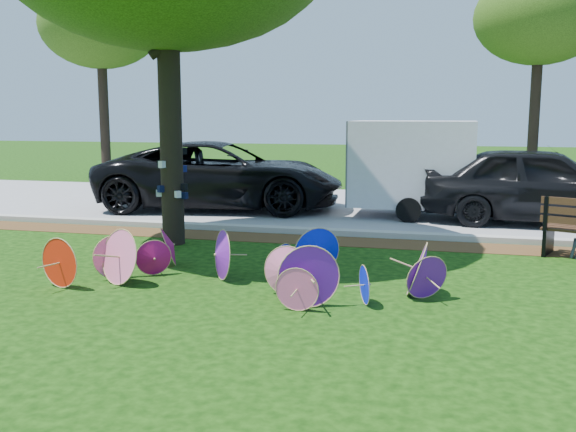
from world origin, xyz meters
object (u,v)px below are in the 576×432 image
black_van (221,176)px  dark_pickup (542,185)px  parasol_pile (244,263)px  cargo_trailer (413,163)px

black_van → dark_pickup: (8.12, -0.54, 0.01)m
black_van → dark_pickup: 8.14m
parasol_pile → black_van: black_van is taller
parasol_pile → black_van: size_ratio=0.91×
parasol_pile → cargo_trailer: cargo_trailer is taller
parasol_pile → dark_pickup: (5.08, 6.93, 0.55)m
parasol_pile → cargo_trailer: bearing=74.3°
black_van → cargo_trailer: (5.12, -0.07, 0.43)m
parasol_pile → cargo_trailer: 7.76m
cargo_trailer → black_van: bearing=-179.6°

